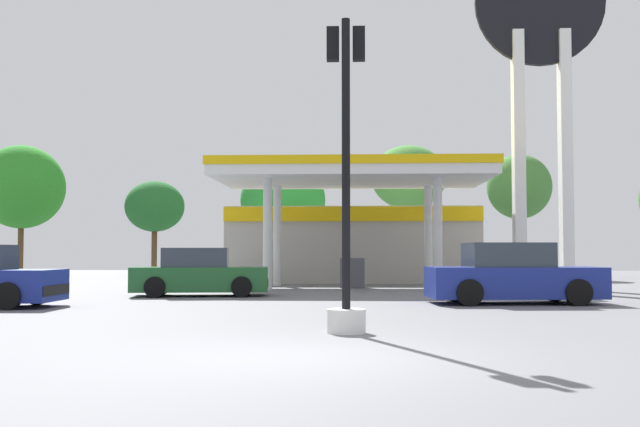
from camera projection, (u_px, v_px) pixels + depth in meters
ground_plane at (314, 357)px, 9.66m from camera, size 90.00×90.00×0.00m
gas_station at (353, 235)px, 33.23m from camera, size 10.80×11.86×4.58m
station_pole_sign at (540, 35)px, 27.61m from camera, size 4.69×0.56×14.17m
car_1 at (200, 274)px, 23.04m from camera, size 4.25×2.25×1.45m
car_2 at (513, 276)px, 19.65m from camera, size 4.51×2.26×1.57m
traffic_signal_0 at (346, 216)px, 12.64m from camera, size 0.65×0.68×5.25m
tree_0 at (22, 187)px, 40.36m from camera, size 4.49×4.49×6.99m
tree_1 at (155, 207)px, 41.73m from camera, size 3.24×3.24×5.22m
tree_2 at (283, 200)px, 41.00m from camera, size 4.59×4.59×6.22m
tree_3 at (409, 178)px, 41.45m from camera, size 4.08×4.08×7.14m
tree_4 at (519, 187)px, 39.00m from camera, size 3.28×3.28×6.34m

